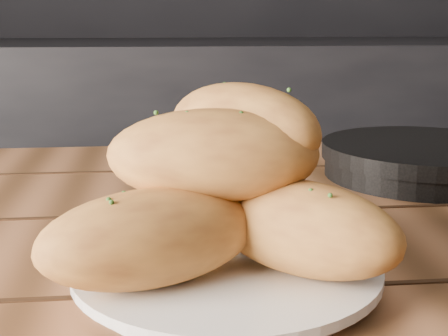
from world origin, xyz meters
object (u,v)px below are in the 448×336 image
table (344,326)px  skillet (426,159)px  plate (227,271)px  bread_rolls (224,189)px

table → skillet: size_ratio=4.01×
skillet → plate: bearing=-133.9°
table → plate: (-0.13, -0.08, 0.10)m
plate → bread_rolls: bearing=117.1°
table → bread_rolls: 0.22m
plate → table: bearing=33.1°
plate → bread_rolls: 0.07m
table → bread_rolls: bearing=-148.3°
table → skillet: (0.18, 0.23, 0.11)m
plate → skillet: bearing=46.1°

